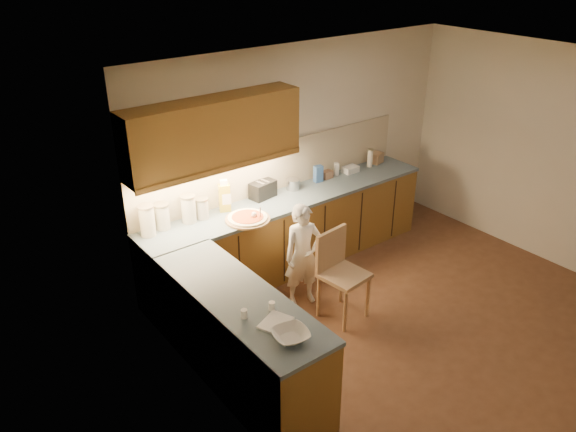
{
  "coord_description": "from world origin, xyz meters",
  "views": [
    {
      "loc": [
        -4.02,
        -2.98,
        3.65
      ],
      "look_at": [
        -0.8,
        1.2,
        1.0
      ],
      "focal_mm": 35.0,
      "sensor_mm": 36.0,
      "label": 1
    }
  ],
  "objects_px": {
    "child": "(303,255)",
    "toaster": "(263,190)",
    "oil_jug": "(224,197)",
    "wooden_chair": "(339,268)",
    "pizza_on_board": "(248,218)"
  },
  "relations": [
    {
      "from": "child",
      "to": "toaster",
      "type": "relative_size",
      "value": 3.55
    },
    {
      "from": "toaster",
      "to": "pizza_on_board",
      "type": "bearing_deg",
      "value": -150.49
    },
    {
      "from": "oil_jug",
      "to": "wooden_chair",
      "type": "bearing_deg",
      "value": -64.45
    },
    {
      "from": "pizza_on_board",
      "to": "oil_jug",
      "type": "xyz_separation_m",
      "value": [
        -0.07,
        0.34,
        0.15
      ]
    },
    {
      "from": "pizza_on_board",
      "to": "oil_jug",
      "type": "height_order",
      "value": "oil_jug"
    },
    {
      "from": "pizza_on_board",
      "to": "child",
      "type": "distance_m",
      "value": 0.71
    },
    {
      "from": "wooden_chair",
      "to": "child",
      "type": "bearing_deg",
      "value": 104.15
    },
    {
      "from": "wooden_chair",
      "to": "toaster",
      "type": "bearing_deg",
      "value": 85.78
    },
    {
      "from": "oil_jug",
      "to": "toaster",
      "type": "bearing_deg",
      "value": 3.45
    },
    {
      "from": "toaster",
      "to": "wooden_chair",
      "type": "bearing_deg",
      "value": -97.0
    },
    {
      "from": "pizza_on_board",
      "to": "wooden_chair",
      "type": "distance_m",
      "value": 1.1
    },
    {
      "from": "oil_jug",
      "to": "toaster",
      "type": "height_order",
      "value": "oil_jug"
    },
    {
      "from": "child",
      "to": "wooden_chair",
      "type": "distance_m",
      "value": 0.43
    },
    {
      "from": "wooden_chair",
      "to": "oil_jug",
      "type": "distance_m",
      "value": 1.47
    },
    {
      "from": "pizza_on_board",
      "to": "child",
      "type": "relative_size",
      "value": 0.42
    }
  ]
}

